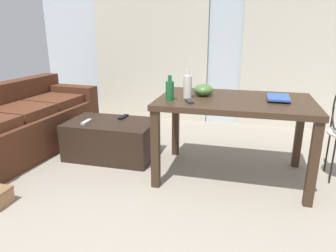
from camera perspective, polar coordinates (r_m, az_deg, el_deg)
ground_plane at (r=2.82m, az=5.63°, el=-11.64°), size 8.75×8.75×0.00m
wall_back at (r=4.67m, az=10.58°, el=15.63°), size 5.80×0.10×2.47m
curtains at (r=4.60m, az=10.38°, el=13.57°), size 3.97×0.03×2.15m
couch at (r=3.91m, az=-25.96°, el=0.05°), size 0.98×2.08×0.76m
coffee_table at (r=3.47m, az=-10.35°, el=-2.39°), size 0.94×0.59×0.40m
craft_table at (r=2.89m, az=12.14°, el=3.06°), size 1.38×0.88×0.76m
bottle_near at (r=2.82m, az=3.64°, el=7.26°), size 0.08×0.08×0.26m
bottle_far at (r=2.73m, az=0.33°, el=6.64°), size 0.07×0.07×0.22m
bowl at (r=2.94m, az=6.56°, el=6.61°), size 0.18×0.18×0.11m
book_stack at (r=2.91m, az=19.69°, el=4.88°), size 0.20×0.30×0.03m
tv_remote_on_table at (r=2.67m, az=3.97°, el=4.57°), size 0.10×0.15×0.02m
tv_remote_primary at (r=3.42m, az=-14.80°, el=0.76°), size 0.05×0.17×0.02m
tv_remote_secondary at (r=3.53m, az=-8.24°, el=1.68°), size 0.06×0.18×0.02m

